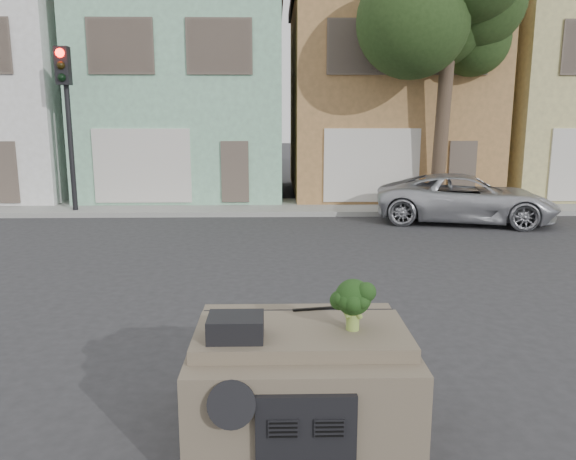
{
  "coord_description": "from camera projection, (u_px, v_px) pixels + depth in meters",
  "views": [
    {
      "loc": [
        -0.24,
        -7.94,
        2.99
      ],
      "look_at": [
        -0.04,
        0.5,
        1.3
      ],
      "focal_mm": 35.0,
      "sensor_mm": 36.0,
      "label": 1
    }
  ],
  "objects": [
    {
      "name": "townhouse_beige",
      "position": [
        572.0,
        97.0,
        22.11
      ],
      "size": [
        7.2,
        8.2,
        7.55
      ],
      "primitive_type": "cube",
      "color": "#C7BC78",
      "rests_on": "ground"
    },
    {
      "name": "sidewalk",
      "position": [
        282.0,
        207.0,
        18.65
      ],
      "size": [
        40.0,
        3.0,
        0.15
      ],
      "primitive_type": "cube",
      "color": "gray",
      "rests_on": "ground"
    },
    {
      "name": "tree_near",
      "position": [
        444.0,
        76.0,
        17.26
      ],
      "size": [
        4.4,
        4.0,
        8.5
      ],
      "primitive_type": "cube",
      "color": "#243A17",
      "rests_on": "ground"
    },
    {
      "name": "broccoli",
      "position": [
        353.0,
        304.0,
        5.0
      ],
      "size": [
        0.45,
        0.45,
        0.48
      ],
      "primitive_type": "cube",
      "rotation": [
        0.0,
        0.0,
        3.3
      ],
      "color": "black",
      "rests_on": "car_dashboard"
    },
    {
      "name": "townhouse_tan",
      "position": [
        383.0,
        97.0,
        21.94
      ],
      "size": [
        7.2,
        8.2,
        7.55
      ],
      "primitive_type": "cube",
      "color": "#A47846",
      "rests_on": "ground"
    },
    {
      "name": "instrument_hump",
      "position": [
        236.0,
        327.0,
        4.84
      ],
      "size": [
        0.48,
        0.38,
        0.2
      ],
      "primitive_type": "cube",
      "color": "black",
      "rests_on": "car_dashboard"
    },
    {
      "name": "wiper_arm",
      "position": [
        327.0,
        308.0,
        5.59
      ],
      "size": [
        0.69,
        0.15,
        0.02
      ],
      "primitive_type": "cube",
      "rotation": [
        0.0,
        0.0,
        0.17
      ],
      "color": "black",
      "rests_on": "car_dashboard"
    },
    {
      "name": "townhouse_mint",
      "position": [
        190.0,
        97.0,
        21.76
      ],
      "size": [
        7.2,
        8.2,
        7.55
      ],
      "primitive_type": "cube",
      "color": "#8BC4A1",
      "rests_on": "ground"
    },
    {
      "name": "car_dashboard",
      "position": [
        301.0,
        379.0,
        5.32
      ],
      "size": [
        2.0,
        1.8,
        1.12
      ],
      "primitive_type": "cube",
      "color": "brown",
      "rests_on": "ground"
    },
    {
      "name": "traffic_signal",
      "position": [
        69.0,
        132.0,
        17.03
      ],
      "size": [
        0.4,
        0.4,
        5.1
      ],
      "primitive_type": "cube",
      "color": "black",
      "rests_on": "ground"
    },
    {
      "name": "ground_plane",
      "position": [
        291.0,
        322.0,
        8.37
      ],
      "size": [
        120.0,
        120.0,
        0.0
      ],
      "primitive_type": "plane",
      "color": "#303033",
      "rests_on": "ground"
    },
    {
      "name": "silver_pickup",
      "position": [
        464.0,
        222.0,
        16.34
      ],
      "size": [
        5.46,
        3.5,
        1.4
      ],
      "primitive_type": "imported",
      "rotation": [
        0.0,
        0.0,
        1.32
      ],
      "color": "#B6B7BF",
      "rests_on": "ground"
    }
  ]
}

